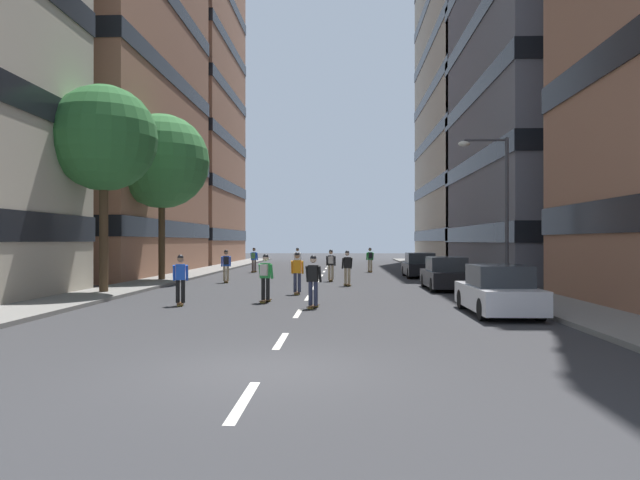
{
  "coord_description": "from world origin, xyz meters",
  "views": [
    {
      "loc": [
        1.4,
        -10.21,
        2.25
      ],
      "look_at": [
        0.0,
        25.31,
        2.31
      ],
      "focal_mm": 33.05,
      "sensor_mm": 36.0,
      "label": 1
    }
  ],
  "objects_px": {
    "skater_0": "(254,258)",
    "skater_3": "(180,277)",
    "parked_car_far": "(446,275)",
    "streetlamp_right": "(498,197)",
    "skater_8": "(265,275)",
    "parked_car_mid": "(498,292)",
    "skater_2": "(297,271)",
    "skater_6": "(370,258)",
    "skater_9": "(226,264)",
    "parked_car_near": "(420,266)",
    "skater_1": "(313,279)",
    "skater_4": "(331,263)",
    "street_tree_mid": "(104,139)",
    "skater_5": "(297,259)",
    "street_tree_near": "(162,162)",
    "skater_7": "(347,266)"
  },
  "relations": [
    {
      "from": "parked_car_near",
      "to": "skater_0",
      "type": "height_order",
      "value": "skater_0"
    },
    {
      "from": "skater_0",
      "to": "skater_9",
      "type": "xyz_separation_m",
      "value": [
        0.08,
        -10.39,
        0.0
      ]
    },
    {
      "from": "streetlamp_right",
      "to": "skater_7",
      "type": "relative_size",
      "value": 3.65
    },
    {
      "from": "skater_1",
      "to": "skater_3",
      "type": "height_order",
      "value": "same"
    },
    {
      "from": "skater_0",
      "to": "skater_3",
      "type": "height_order",
      "value": "same"
    },
    {
      "from": "streetlamp_right",
      "to": "street_tree_mid",
      "type": "bearing_deg",
      "value": -176.32
    },
    {
      "from": "parked_car_near",
      "to": "skater_8",
      "type": "xyz_separation_m",
      "value": [
        -7.58,
        -15.23,
        0.32
      ]
    },
    {
      "from": "skater_1",
      "to": "street_tree_mid",
      "type": "bearing_deg",
      "value": 153.27
    },
    {
      "from": "parked_car_far",
      "to": "skater_7",
      "type": "bearing_deg",
      "value": 155.59
    },
    {
      "from": "skater_2",
      "to": "skater_4",
      "type": "relative_size",
      "value": 1.0
    },
    {
      "from": "skater_3",
      "to": "skater_8",
      "type": "distance_m",
      "value": 3.04
    },
    {
      "from": "skater_8",
      "to": "skater_3",
      "type": "bearing_deg",
      "value": -158.57
    },
    {
      "from": "skater_9",
      "to": "skater_5",
      "type": "bearing_deg",
      "value": 73.26
    },
    {
      "from": "skater_4",
      "to": "skater_8",
      "type": "xyz_separation_m",
      "value": [
        -2.16,
        -11.32,
        0.0
      ]
    },
    {
      "from": "parked_car_near",
      "to": "skater_5",
      "type": "xyz_separation_m",
      "value": [
        -7.98,
        5.03,
        0.29
      ]
    },
    {
      "from": "parked_car_far",
      "to": "skater_3",
      "type": "distance_m",
      "value": 12.56
    },
    {
      "from": "parked_car_mid",
      "to": "skater_2",
      "type": "height_order",
      "value": "skater_2"
    },
    {
      "from": "skater_3",
      "to": "skater_7",
      "type": "relative_size",
      "value": 1.0
    },
    {
      "from": "skater_1",
      "to": "skater_4",
      "type": "relative_size",
      "value": 1.0
    },
    {
      "from": "skater_4",
      "to": "skater_9",
      "type": "bearing_deg",
      "value": -167.59
    },
    {
      "from": "parked_car_far",
      "to": "parked_car_near",
      "type": "bearing_deg",
      "value": 90.0
    },
    {
      "from": "streetlamp_right",
      "to": "skater_2",
      "type": "relative_size",
      "value": 3.65
    },
    {
      "from": "skater_9",
      "to": "parked_car_near",
      "type": "bearing_deg",
      "value": 25.03
    },
    {
      "from": "parked_car_mid",
      "to": "skater_3",
      "type": "bearing_deg",
      "value": 168.48
    },
    {
      "from": "parked_car_mid",
      "to": "streetlamp_right",
      "type": "bearing_deg",
      "value": 75.4
    },
    {
      "from": "parked_car_mid",
      "to": "streetlamp_right",
      "type": "relative_size",
      "value": 0.68
    },
    {
      "from": "skater_0",
      "to": "skater_2",
      "type": "relative_size",
      "value": 1.0
    },
    {
      "from": "skater_5",
      "to": "skater_8",
      "type": "bearing_deg",
      "value": -88.86
    },
    {
      "from": "parked_car_mid",
      "to": "street_tree_mid",
      "type": "xyz_separation_m",
      "value": [
        -14.73,
        6.01,
        5.82
      ]
    },
    {
      "from": "skater_8",
      "to": "parked_car_far",
      "type": "bearing_deg",
      "value": 38.05
    },
    {
      "from": "street_tree_mid",
      "to": "skater_9",
      "type": "bearing_deg",
      "value": 63.18
    },
    {
      "from": "skater_6",
      "to": "skater_3",
      "type": "bearing_deg",
      "value": -109.01
    },
    {
      "from": "parked_car_far",
      "to": "street_tree_near",
      "type": "height_order",
      "value": "street_tree_near"
    },
    {
      "from": "parked_car_near",
      "to": "skater_3",
      "type": "relative_size",
      "value": 2.47
    },
    {
      "from": "skater_0",
      "to": "parked_car_near",
      "type": "bearing_deg",
      "value": -25.23
    },
    {
      "from": "streetlamp_right",
      "to": "parked_car_far",
      "type": "bearing_deg",
      "value": 131.57
    },
    {
      "from": "parked_car_far",
      "to": "skater_3",
      "type": "relative_size",
      "value": 2.47
    },
    {
      "from": "skater_5",
      "to": "skater_6",
      "type": "xyz_separation_m",
      "value": [
        5.18,
        0.71,
        0.03
      ]
    },
    {
      "from": "skater_6",
      "to": "skater_2",
      "type": "bearing_deg",
      "value": -102.38
    },
    {
      "from": "street_tree_mid",
      "to": "skater_8",
      "type": "distance_m",
      "value": 9.45
    },
    {
      "from": "skater_6",
      "to": "skater_1",
      "type": "bearing_deg",
      "value": -97.38
    },
    {
      "from": "skater_0",
      "to": "street_tree_near",
      "type": "bearing_deg",
      "value": -110.16
    },
    {
      "from": "street_tree_near",
      "to": "skater_1",
      "type": "height_order",
      "value": "street_tree_near"
    },
    {
      "from": "skater_6",
      "to": "skater_8",
      "type": "xyz_separation_m",
      "value": [
        -4.78,
        -20.97,
        0.0
      ]
    },
    {
      "from": "parked_car_far",
      "to": "streetlamp_right",
      "type": "height_order",
      "value": "streetlamp_right"
    },
    {
      "from": "street_tree_near",
      "to": "skater_6",
      "type": "height_order",
      "value": "street_tree_near"
    },
    {
      "from": "parked_car_near",
      "to": "street_tree_mid",
      "type": "height_order",
      "value": "street_tree_mid"
    },
    {
      "from": "parked_car_near",
      "to": "skater_3",
      "type": "bearing_deg",
      "value": -122.48
    },
    {
      "from": "skater_0",
      "to": "skater_3",
      "type": "bearing_deg",
      "value": -88.09
    },
    {
      "from": "skater_2",
      "to": "parked_car_far",
      "type": "bearing_deg",
      "value": 21.36
    }
  ]
}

